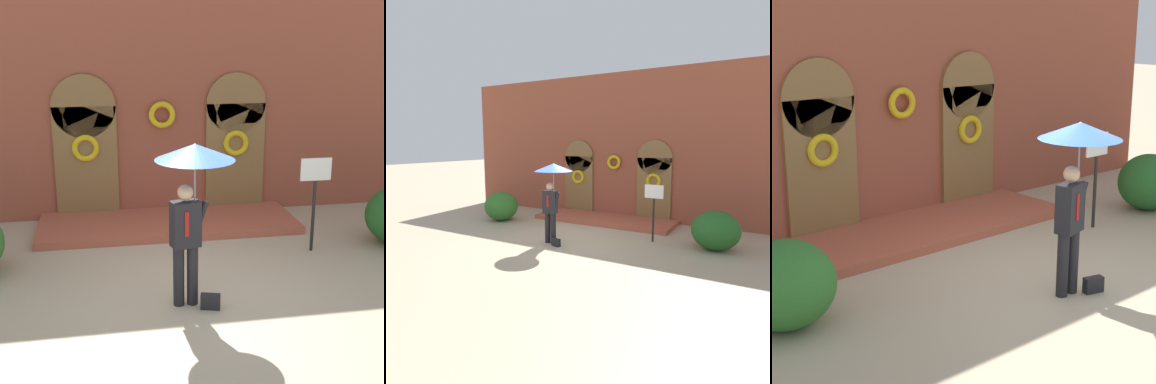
# 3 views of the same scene
# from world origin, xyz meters

# --- Properties ---
(ground_plane) EXTENTS (80.00, 80.00, 0.00)m
(ground_plane) POSITION_xyz_m (0.00, 0.00, 0.00)
(ground_plane) COLOR tan
(building_facade) EXTENTS (14.00, 2.30, 5.60)m
(building_facade) POSITION_xyz_m (-0.00, 4.15, 2.68)
(building_facade) COLOR brown
(building_facade) RESTS_ON ground
(person_with_umbrella) EXTENTS (1.10, 1.10, 2.36)m
(person_with_umbrella) POSITION_xyz_m (-0.10, -0.29, 1.91)
(person_with_umbrella) COLOR black
(person_with_umbrella) RESTS_ON ground
(handbag) EXTENTS (0.30, 0.19, 0.22)m
(handbag) POSITION_xyz_m (0.13, -0.49, 0.11)
(handbag) COLOR black
(handbag) RESTS_ON ground
(sign_post) EXTENTS (0.56, 0.06, 1.72)m
(sign_post) POSITION_xyz_m (2.40, 1.35, 1.16)
(sign_post) COLOR black
(sign_post) RESTS_ON ground
(shrub_left) EXTENTS (1.26, 1.25, 1.09)m
(shrub_left) POSITION_xyz_m (-3.54, 1.29, 0.55)
(shrub_left) COLOR #2D6B28
(shrub_left) RESTS_ON ground
(shrub_right) EXTENTS (1.30, 1.15, 1.10)m
(shrub_right) POSITION_xyz_m (4.15, 1.41, 0.55)
(shrub_right) COLOR #235B23
(shrub_right) RESTS_ON ground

